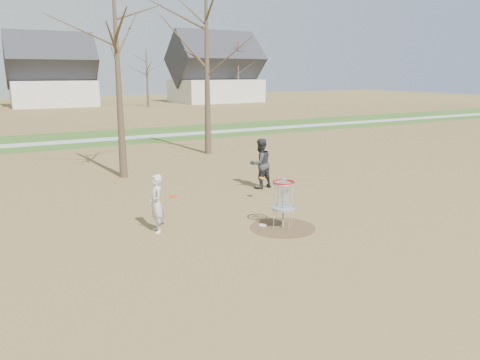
% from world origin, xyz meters
% --- Properties ---
extents(ground, '(160.00, 160.00, 0.00)m').
position_xyz_m(ground, '(0.00, 0.00, 0.00)').
color(ground, brown).
rests_on(ground, ground).
extents(green_band, '(160.00, 8.00, 0.01)m').
position_xyz_m(green_band, '(0.00, 21.00, 0.01)').
color(green_band, '#2D5119').
rests_on(green_band, ground).
extents(footpath, '(160.00, 1.50, 0.01)m').
position_xyz_m(footpath, '(0.00, 20.00, 0.01)').
color(footpath, '#9E9E99').
rests_on(footpath, green_band).
extents(dirt_circle, '(1.80, 1.80, 0.01)m').
position_xyz_m(dirt_circle, '(0.00, 0.00, 0.01)').
color(dirt_circle, '#47331E').
rests_on(dirt_circle, ground).
extents(player_standing, '(0.42, 0.60, 1.56)m').
position_xyz_m(player_standing, '(-3.11, 1.36, 0.78)').
color(player_standing, silver).
rests_on(player_standing, ground).
extents(player_throwing, '(0.97, 0.80, 1.84)m').
position_xyz_m(player_throwing, '(1.86, 4.17, 0.92)').
color(player_throwing, '#2D2D31').
rests_on(player_throwing, ground).
extents(disc_grounded, '(0.22, 0.22, 0.02)m').
position_xyz_m(disc_grounded, '(-0.39, 0.41, 0.02)').
color(disc_grounded, silver).
rests_on(disc_grounded, dirt_circle).
extents(discs_in_play, '(3.98, 1.84, 0.29)m').
position_xyz_m(discs_in_play, '(-0.77, 1.92, 0.86)').
color(discs_in_play, orange).
rests_on(discs_in_play, ground).
extents(disc_golf_basket, '(0.64, 0.64, 1.35)m').
position_xyz_m(disc_golf_basket, '(0.00, 0.00, 0.91)').
color(disc_golf_basket, '#9EA3AD').
rests_on(disc_golf_basket, ground).
extents(bare_trees, '(52.62, 44.98, 9.00)m').
position_xyz_m(bare_trees, '(1.78, 35.79, 5.35)').
color(bare_trees, '#382B1E').
rests_on(bare_trees, ground).
extents(houses_row, '(56.51, 10.01, 7.26)m').
position_xyz_m(houses_row, '(4.32, 52.56, 3.52)').
color(houses_row, silver).
rests_on(houses_row, ground).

